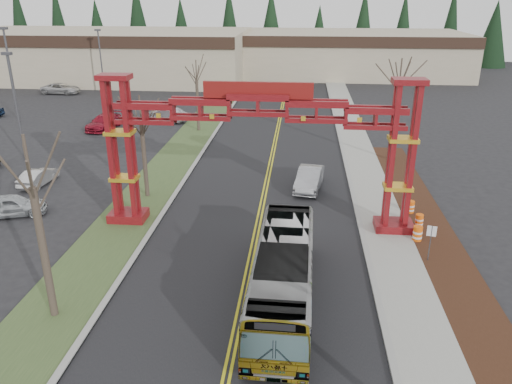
# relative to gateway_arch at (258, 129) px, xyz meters

# --- Properties ---
(road) EXTENTS (12.00, 110.00, 0.02)m
(road) POSITION_rel_gateway_arch_xyz_m (-0.00, 7.00, -5.97)
(road) COLOR black
(road) RESTS_ON ground
(lane_line_left) EXTENTS (0.12, 100.00, 0.01)m
(lane_line_left) POSITION_rel_gateway_arch_xyz_m (-0.12, 7.00, -5.96)
(lane_line_left) COLOR gold
(lane_line_left) RESTS_ON road
(lane_line_right) EXTENTS (0.12, 100.00, 0.01)m
(lane_line_right) POSITION_rel_gateway_arch_xyz_m (0.12, 7.00, -5.96)
(lane_line_right) COLOR gold
(lane_line_right) RESTS_ON road
(curb_right) EXTENTS (0.30, 110.00, 0.15)m
(curb_right) POSITION_rel_gateway_arch_xyz_m (6.15, 7.00, -5.91)
(curb_right) COLOR #969692
(curb_right) RESTS_ON ground
(sidewalk_right) EXTENTS (2.60, 110.00, 0.14)m
(sidewalk_right) POSITION_rel_gateway_arch_xyz_m (7.60, 7.00, -5.91)
(sidewalk_right) COLOR gray
(sidewalk_right) RESTS_ON ground
(landscape_strip) EXTENTS (2.60, 50.00, 0.12)m
(landscape_strip) POSITION_rel_gateway_arch_xyz_m (10.20, -8.00, -5.92)
(landscape_strip) COLOR black
(landscape_strip) RESTS_ON ground
(grass_median) EXTENTS (4.00, 110.00, 0.08)m
(grass_median) POSITION_rel_gateway_arch_xyz_m (-8.00, 7.00, -5.94)
(grass_median) COLOR #364D26
(grass_median) RESTS_ON ground
(curb_left) EXTENTS (0.30, 110.00, 0.15)m
(curb_left) POSITION_rel_gateway_arch_xyz_m (-6.15, 7.00, -5.91)
(curb_left) COLOR #969692
(curb_left) RESTS_ON ground
(gateway_arch) EXTENTS (18.20, 1.60, 8.90)m
(gateway_arch) POSITION_rel_gateway_arch_xyz_m (0.00, 0.00, 0.00)
(gateway_arch) COLOR #580B10
(gateway_arch) RESTS_ON ground
(retail_building_west) EXTENTS (46.00, 22.30, 7.50)m
(retail_building_west) POSITION_rel_gateway_arch_xyz_m (-30.00, 53.96, -2.22)
(retail_building_west) COLOR tan
(retail_building_west) RESTS_ON ground
(retail_building_east) EXTENTS (38.00, 20.30, 7.00)m
(retail_building_east) POSITION_rel_gateway_arch_xyz_m (10.00, 61.95, -2.47)
(retail_building_east) COLOR tan
(retail_building_east) RESTS_ON ground
(conifer_treeline) EXTENTS (116.10, 5.60, 13.00)m
(conifer_treeline) POSITION_rel_gateway_arch_xyz_m (0.25, 74.00, 0.50)
(conifer_treeline) COLOR black
(conifer_treeline) RESTS_ON ground
(transit_bus) EXTENTS (2.70, 10.67, 2.96)m
(transit_bus) POSITION_rel_gateway_arch_xyz_m (1.84, -8.00, -4.50)
(transit_bus) COLOR #9A9DA1
(transit_bus) RESTS_ON ground
(silver_sedan) EXTENTS (2.28, 4.80, 1.52)m
(silver_sedan) POSITION_rel_gateway_arch_xyz_m (3.11, 6.46, -5.22)
(silver_sedan) COLOR #A5A8AD
(silver_sedan) RESTS_ON ground
(parked_car_near_a) EXTENTS (4.43, 2.91, 1.40)m
(parked_car_near_a) POSITION_rel_gateway_arch_xyz_m (-15.49, 0.04, -5.28)
(parked_car_near_a) COLOR silver
(parked_car_near_a) RESTS_ON ground
(parked_car_near_b) EXTENTS (1.53, 3.77, 1.22)m
(parked_car_near_b) POSITION_rel_gateway_arch_xyz_m (-16.56, 5.42, -5.37)
(parked_car_near_b) COLOR #B9B9B9
(parked_car_near_b) RESTS_ON ground
(parked_car_mid_a) EXTENTS (2.75, 5.28, 1.46)m
(parked_car_mid_a) POSITION_rel_gateway_arch_xyz_m (-17.84, 21.48, -5.25)
(parked_car_mid_a) COLOR maroon
(parked_car_mid_a) RESTS_ON ground
(parked_car_far_a) EXTENTS (4.81, 3.31, 1.50)m
(parked_car_far_a) POSITION_rel_gateway_arch_xyz_m (-12.24, 25.35, -5.23)
(parked_car_far_a) COLOR #BBBDC3
(parked_car_far_a) RESTS_ON ground
(parked_car_far_b) EXTENTS (5.40, 2.69, 1.47)m
(parked_car_far_b) POSITION_rel_gateway_arch_xyz_m (-31.05, 39.76, -5.25)
(parked_car_far_b) COLOR #BABABA
(parked_car_far_b) RESTS_ON ground
(bare_tree_median_near) EXTENTS (3.27, 3.27, 8.12)m
(bare_tree_median_near) POSITION_rel_gateway_arch_xyz_m (-8.00, -9.81, -0.06)
(bare_tree_median_near) COLOR #382D26
(bare_tree_median_near) RESTS_ON ground
(bare_tree_median_mid) EXTENTS (2.90, 2.90, 7.00)m
(bare_tree_median_mid) POSITION_rel_gateway_arch_xyz_m (-8.00, 3.94, -0.93)
(bare_tree_median_mid) COLOR #382D26
(bare_tree_median_mid) RESTS_ON ground
(bare_tree_median_far) EXTENTS (2.91, 2.91, 7.04)m
(bare_tree_median_far) POSITION_rel_gateway_arch_xyz_m (-8.00, 21.75, -0.89)
(bare_tree_median_far) COLOR #382D26
(bare_tree_median_far) RESTS_ON ground
(bare_tree_right_far) EXTENTS (3.20, 3.20, 8.37)m
(bare_tree_right_far) POSITION_rel_gateway_arch_xyz_m (10.00, 13.39, 0.23)
(bare_tree_right_far) COLOR #382D26
(bare_tree_right_far) RESTS_ON ground
(light_pole_near) EXTENTS (0.76, 0.38, 8.78)m
(light_pole_near) POSITION_rel_gateway_arch_xyz_m (-20.76, 11.17, -0.90)
(light_pole_near) COLOR #3F3F44
(light_pole_near) RESTS_ON ground
(light_pole_mid) EXTENTS (0.85, 0.43, 9.83)m
(light_pole_mid) POSITION_rel_gateway_arch_xyz_m (-28.47, 24.09, -0.30)
(light_pole_mid) COLOR #3F3F44
(light_pole_mid) RESTS_ON ground
(light_pole_far) EXTENTS (0.75, 0.38, 8.66)m
(light_pole_far) POSITION_rel_gateway_arch_xyz_m (-24.79, 39.64, -0.98)
(light_pole_far) COLOR #3F3F44
(light_pole_far) RESTS_ON ground
(street_sign) EXTENTS (0.46, 0.15, 2.06)m
(street_sign) POSITION_rel_gateway_arch_xyz_m (9.21, -3.54, -4.50)
(street_sign) COLOR #3F3F44
(street_sign) RESTS_ON ground
(barrel_south) EXTENTS (0.53, 0.53, 0.97)m
(barrel_south) POSITION_rel_gateway_arch_xyz_m (9.10, -1.30, -5.50)
(barrel_south) COLOR #F45F0D
(barrel_south) RESTS_ON ground
(barrel_mid) EXTENTS (0.48, 0.48, 0.89)m
(barrel_mid) POSITION_rel_gateway_arch_xyz_m (9.57, 0.55, -5.54)
(barrel_mid) COLOR #F45F0D
(barrel_mid) RESTS_ON ground
(barrel_north) EXTENTS (0.48, 0.48, 0.89)m
(barrel_north) POSITION_rel_gateway_arch_xyz_m (9.46, 2.58, -5.54)
(barrel_north) COLOR #F45F0D
(barrel_north) RESTS_ON ground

